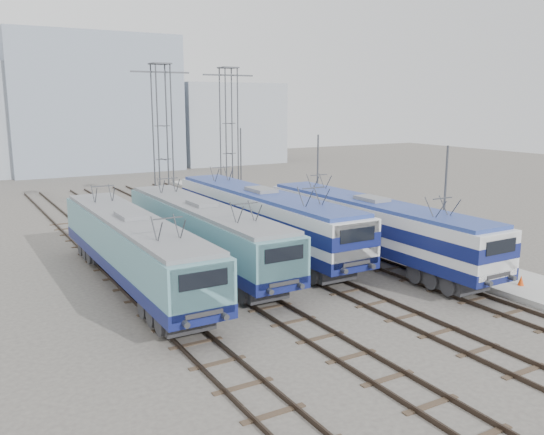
{
  "coord_description": "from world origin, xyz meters",
  "views": [
    {
      "loc": [
        -14.75,
        -19.66,
        9.26
      ],
      "look_at": [
        0.76,
        7.0,
        3.05
      ],
      "focal_mm": 38.0,
      "sensor_mm": 36.0,
      "label": 1
    }
  ],
  "objects": [
    {
      "name": "building_center",
      "position": [
        4.0,
        62.0,
        9.0
      ],
      "size": [
        22.0,
        14.0,
        18.0
      ],
      "primitive_type": "cube",
      "color": "gray",
      "rests_on": "ground"
    },
    {
      "name": "platform",
      "position": [
        10.2,
        8.0,
        0.15
      ],
      "size": [
        4.0,
        70.0,
        0.3
      ],
      "primitive_type": "cube",
      "color": "#9E9E99",
      "rests_on": "ground"
    },
    {
      "name": "mast_rear",
      "position": [
        8.6,
        26.0,
        3.5
      ],
      "size": [
        0.12,
        0.12,
        7.0
      ],
      "primitive_type": "cylinder",
      "color": "#3F4247",
      "rests_on": "ground"
    },
    {
      "name": "locomotive_center_left",
      "position": [
        -2.25,
        9.41,
        2.2
      ],
      "size": [
        2.8,
        17.66,
        3.32
      ],
      "color": "#111852",
      "rests_on": "ground"
    },
    {
      "name": "mast_front",
      "position": [
        8.6,
        2.0,
        3.5
      ],
      "size": [
        0.12,
        0.12,
        7.0
      ],
      "primitive_type": "cylinder",
      "color": "#3F4247",
      "rests_on": "ground"
    },
    {
      "name": "building_east",
      "position": [
        24.0,
        62.0,
        6.0
      ],
      "size": [
        16.0,
        12.0,
        12.0
      ],
      "primitive_type": "cube",
      "color": "#9098A2",
      "rests_on": "ground"
    },
    {
      "name": "catenary_tower_west",
      "position": [
        0.0,
        22.0,
        6.64
      ],
      "size": [
        4.5,
        1.2,
        12.0
      ],
      "color": "#3F4247",
      "rests_on": "ground"
    },
    {
      "name": "safety_cone",
      "position": [
        9.73,
        -2.22,
        0.55
      ],
      "size": [
        0.31,
        0.31,
        0.5
      ],
      "primitive_type": "cone",
      "color": "#D13F0D",
      "rests_on": "platform"
    },
    {
      "name": "catenary_tower_east",
      "position": [
        6.5,
        24.0,
        6.64
      ],
      "size": [
        4.5,
        1.2,
        12.0
      ],
      "color": "#3F4247",
      "rests_on": "ground"
    },
    {
      "name": "mast_mid",
      "position": [
        8.6,
        14.0,
        3.5
      ],
      "size": [
        0.12,
        0.12,
        7.0
      ],
      "primitive_type": "cylinder",
      "color": "#3F4247",
      "rests_on": "ground"
    },
    {
      "name": "locomotive_far_right",
      "position": [
        6.75,
        5.62,
        2.29
      ],
      "size": [
        2.84,
        17.95,
        3.37
      ],
      "color": "#111852",
      "rests_on": "ground"
    },
    {
      "name": "locomotive_center_right",
      "position": [
        2.25,
        10.71,
        2.41
      ],
      "size": [
        2.99,
        18.92,
        3.56
      ],
      "color": "#111852",
      "rests_on": "ground"
    },
    {
      "name": "locomotive_far_left",
      "position": [
        -6.75,
        7.8,
        2.22
      ],
      "size": [
        2.82,
        17.8,
        3.35
      ],
      "color": "#111852",
      "rests_on": "ground"
    },
    {
      "name": "ground",
      "position": [
        0.0,
        0.0,
        0.0
      ],
      "size": [
        160.0,
        160.0,
        0.0
      ],
      "primitive_type": "plane",
      "color": "#514C47"
    }
  ]
}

